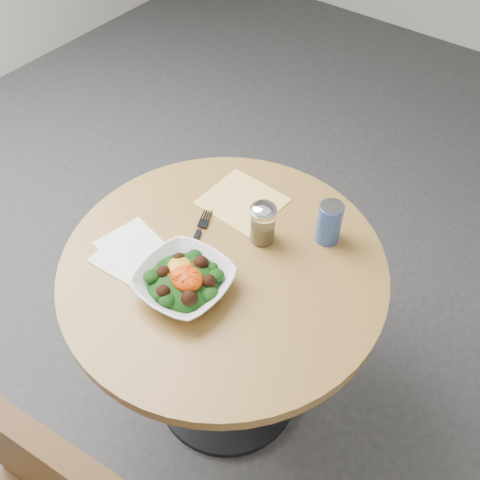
{
  "coord_description": "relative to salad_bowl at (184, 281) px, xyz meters",
  "views": [
    {
      "loc": [
        0.59,
        -0.71,
        1.88
      ],
      "look_at": [
        0.02,
        0.05,
        0.81
      ],
      "focal_mm": 40.0,
      "sensor_mm": 36.0,
      "label": 1
    }
  ],
  "objects": [
    {
      "name": "salad_bowl",
      "position": [
        0.0,
        0.0,
        0.0
      ],
      "size": [
        0.24,
        0.24,
        0.09
      ],
      "color": "white",
      "rests_on": "table"
    },
    {
      "name": "cloth_napkin",
      "position": [
        -0.08,
        0.35,
        -0.03
      ],
      "size": [
        0.23,
        0.21,
        0.0
      ],
      "primitive_type": "cube",
      "rotation": [
        0.0,
        0.0,
        -0.05
      ],
      "color": "#FFB50D",
      "rests_on": "table"
    },
    {
      "name": "beverage_can",
      "position": [
        0.2,
        0.38,
        0.03
      ],
      "size": [
        0.07,
        0.07,
        0.13
      ],
      "color": "navy",
      "rests_on": "table"
    },
    {
      "name": "spice_shaker",
      "position": [
        0.06,
        0.26,
        0.03
      ],
      "size": [
        0.07,
        0.07,
        0.13
      ],
      "color": "silver",
      "rests_on": "table"
    },
    {
      "name": "ground",
      "position": [
        0.03,
        0.13,
        -0.78
      ],
      "size": [
        6.0,
        6.0,
        0.0
      ],
      "primitive_type": "plane",
      "color": "#2B2C2E",
      "rests_on": "ground"
    },
    {
      "name": "table",
      "position": [
        0.03,
        0.13,
        -0.23
      ],
      "size": [
        0.9,
        0.9,
        0.75
      ],
      "color": "black",
      "rests_on": "ground"
    },
    {
      "name": "paper_napkins",
      "position": [
        -0.21,
        0.01,
        -0.03
      ],
      "size": [
        0.19,
        0.21,
        0.0
      ],
      "color": "white",
      "rests_on": "table"
    },
    {
      "name": "fork",
      "position": [
        -0.09,
        0.16,
        -0.03
      ],
      "size": [
        0.11,
        0.22,
        0.0
      ],
      "color": "black",
      "rests_on": "table"
    }
  ]
}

